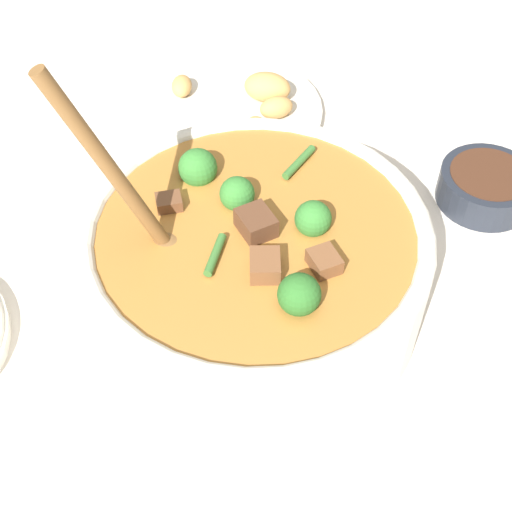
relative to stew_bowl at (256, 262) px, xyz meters
name	(u,v)px	position (x,y,z in m)	size (l,w,h in m)	color
ground_plane	(256,305)	(0.00, 0.00, -0.06)	(4.00, 4.00, 0.00)	silver
stew_bowl	(256,262)	(0.00, 0.00, 0.00)	(0.30, 0.30, 0.27)	white
condiment_bowl	(486,185)	(-0.20, -0.20, -0.04)	(0.10, 0.10, 0.04)	#232833
food_plate	(227,109)	(0.10, -0.27, -0.05)	(0.24, 0.24, 0.05)	silver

